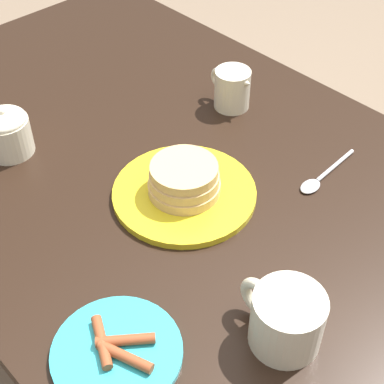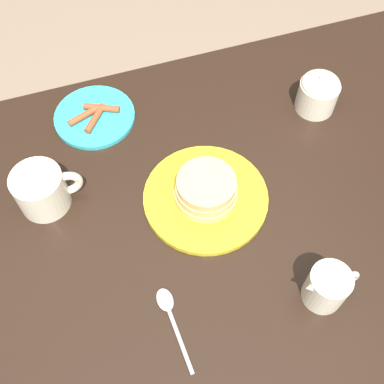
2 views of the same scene
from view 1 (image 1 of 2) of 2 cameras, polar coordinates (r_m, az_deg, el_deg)
name	(u,v)px [view 1 (image 1 of 2)]	position (r m, az deg, el deg)	size (l,w,h in m)	color
dining_table	(219,252)	(1.04, 2.59, -5.82)	(1.57, 0.81, 0.75)	black
pancake_plate	(184,186)	(0.95, -0.76, 0.58)	(0.24, 0.24, 0.06)	gold
side_plate_bacon	(117,352)	(0.78, -7.29, -15.10)	(0.17, 0.17, 0.02)	#2DADBC
coffee_mug	(285,318)	(0.77, 9.01, -12.00)	(0.12, 0.09, 0.08)	beige
creamer_pitcher	(232,88)	(1.14, 3.94, 10.01)	(0.10, 0.07, 0.09)	beige
sugar_bowl	(7,131)	(1.07, -17.54, 5.62)	(0.08, 0.08, 0.09)	beige
spoon	(319,179)	(1.01, 12.25, 1.27)	(0.03, 0.15, 0.01)	silver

